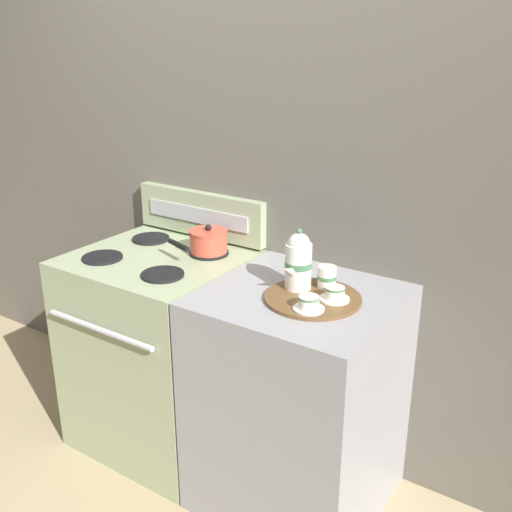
% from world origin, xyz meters
% --- Properties ---
extents(ground_plane, '(6.00, 6.00, 0.00)m').
position_xyz_m(ground_plane, '(0.00, 0.00, 0.00)').
color(ground_plane, tan).
extents(wall_back, '(6.00, 0.05, 2.20)m').
position_xyz_m(wall_back, '(0.00, 0.35, 1.10)').
color(wall_back, '#666056').
rests_on(wall_back, ground).
extents(stove, '(0.71, 0.69, 0.92)m').
position_xyz_m(stove, '(-0.35, -0.00, 0.46)').
color(stove, '#9EAD84').
rests_on(stove, ground).
extents(control_panel, '(0.70, 0.05, 0.21)m').
position_xyz_m(control_panel, '(-0.35, 0.31, 1.02)').
color(control_panel, '#9EAD84').
rests_on(control_panel, stove).
extents(side_counter, '(0.69, 0.66, 0.91)m').
position_xyz_m(side_counter, '(0.36, 0.00, 0.46)').
color(side_counter, '#939399').
rests_on(side_counter, ground).
extents(saucepan, '(0.20, 0.26, 0.12)m').
position_xyz_m(saucepan, '(-0.18, 0.14, 0.97)').
color(saucepan, '#D14C38').
rests_on(saucepan, stove).
extents(serving_tray, '(0.35, 0.35, 0.01)m').
position_xyz_m(serving_tray, '(0.42, -0.02, 0.92)').
color(serving_tray, brown).
rests_on(serving_tray, side_counter).
extents(teapot, '(0.10, 0.16, 0.23)m').
position_xyz_m(teapot, '(0.34, 0.02, 1.03)').
color(teapot, white).
rests_on(teapot, serving_tray).
extents(teacup_left, '(0.11, 0.11, 0.05)m').
position_xyz_m(teacup_left, '(0.46, -0.12, 0.95)').
color(teacup_left, white).
rests_on(teacup_left, serving_tray).
extents(teacup_right, '(0.11, 0.11, 0.05)m').
position_xyz_m(teacup_right, '(0.50, 0.00, 0.95)').
color(teacup_right, white).
rests_on(teacup_right, serving_tray).
extents(creamer_jug, '(0.07, 0.07, 0.08)m').
position_xyz_m(creamer_jug, '(0.42, 0.08, 0.97)').
color(creamer_jug, white).
rests_on(creamer_jug, serving_tray).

